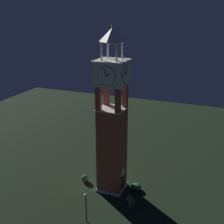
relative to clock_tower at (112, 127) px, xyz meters
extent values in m
plane|color=black|center=(0.00, 0.00, -8.29)|extent=(80.00, 80.00, 0.00)
cube|color=#9E4C38|center=(0.00, 0.00, -3.00)|extent=(2.92, 2.92, 10.57)
cube|color=silver|center=(0.00, 0.00, -8.11)|extent=(3.12, 3.12, 0.35)
cube|color=black|center=(0.00, -1.47, -7.14)|extent=(1.10, 0.04, 2.20)
cylinder|color=silver|center=(0.00, -1.47, -5.74)|extent=(1.10, 0.04, 1.10)
cube|color=#9E4C38|center=(-1.18, -1.18, 3.71)|extent=(0.56, 0.56, 2.86)
cube|color=#9E4C38|center=(1.18, -1.18, 3.71)|extent=(0.56, 0.56, 2.86)
cube|color=#9E4C38|center=(-1.18, 1.18, 3.71)|extent=(0.56, 0.56, 2.86)
cube|color=#9E4C38|center=(1.18, 1.18, 3.71)|extent=(0.56, 0.56, 2.86)
cube|color=silver|center=(0.00, 0.00, 2.34)|extent=(3.08, 3.08, 0.12)
cone|color=#4C4C51|center=(0.66, -0.01, 4.59)|extent=(0.38, 0.38, 0.49)
cone|color=#4C4C51|center=(-0.30, 0.59, 4.59)|extent=(0.39, 0.39, 0.45)
cone|color=#4C4C51|center=(-0.43, -0.49, 4.59)|extent=(0.42, 0.42, 0.46)
cube|color=silver|center=(0.00, 0.00, 6.48)|extent=(3.16, 3.16, 2.67)
cylinder|color=white|center=(0.00, -1.60, 6.48)|extent=(2.03, 0.05, 2.03)
torus|color=black|center=(0.00, -1.60, 6.48)|extent=(2.05, 0.06, 2.05)
cube|color=black|center=(-0.19, -1.66, 6.65)|extent=(0.44, 0.03, 0.40)
cube|color=black|center=(0.14, -1.66, 6.86)|extent=(0.34, 0.03, 0.78)
cylinder|color=white|center=(0.00, 1.60, 6.48)|extent=(2.03, 0.05, 2.03)
torus|color=black|center=(0.00, 1.60, 6.48)|extent=(2.05, 0.06, 2.05)
cube|color=black|center=(-0.19, 1.66, 6.65)|extent=(0.44, 0.03, 0.40)
cube|color=black|center=(0.14, 1.66, 6.86)|extent=(0.34, 0.03, 0.78)
cylinder|color=white|center=(-1.60, 0.00, 6.48)|extent=(0.05, 2.03, 2.03)
torus|color=black|center=(-1.60, 0.00, 6.48)|extent=(0.06, 2.05, 2.05)
cube|color=black|center=(-1.66, -0.19, 6.65)|extent=(0.03, 0.44, 0.40)
cube|color=black|center=(-1.66, 0.15, 6.86)|extent=(0.03, 0.34, 0.78)
cylinder|color=white|center=(1.60, 0.00, 6.48)|extent=(0.05, 2.03, 2.03)
torus|color=black|center=(1.60, 0.00, 6.48)|extent=(0.06, 2.05, 2.05)
cube|color=black|center=(1.66, -0.19, 6.65)|extent=(0.03, 0.44, 0.40)
cube|color=black|center=(1.66, 0.15, 6.86)|extent=(0.03, 0.34, 0.78)
cube|color=silver|center=(0.00, 0.00, 7.90)|extent=(3.52, 3.52, 0.16)
cylinder|color=silver|center=(-0.87, -0.87, 8.89)|extent=(0.22, 0.22, 1.82)
cylinder|color=silver|center=(0.87, -0.87, 8.89)|extent=(0.22, 0.22, 1.82)
cylinder|color=silver|center=(-0.87, 0.87, 8.89)|extent=(0.22, 0.22, 1.82)
cylinder|color=silver|center=(0.87, 0.87, 8.89)|extent=(0.22, 0.22, 1.82)
cube|color=silver|center=(0.00, 0.00, 9.85)|extent=(2.18, 2.18, 0.12)
pyramid|color=silver|center=(0.00, 0.00, 10.63)|extent=(2.18, 2.18, 1.44)
sphere|color=#B79338|center=(0.00, 0.00, 11.47)|extent=(0.24, 0.24, 0.24)
cube|color=brown|center=(-2.39, -3.23, -7.84)|extent=(1.43, 1.45, 0.06)
cube|color=brown|center=(-2.25, -3.36, -7.56)|extent=(1.16, 1.18, 0.44)
cube|color=#2D2D33|center=(-2.89, -3.74, -8.08)|extent=(0.34, 0.33, 0.42)
cube|color=#2D2D33|center=(-1.89, -2.71, -8.08)|extent=(0.34, 0.33, 0.42)
cylinder|color=black|center=(-6.82, 0.20, -6.77)|extent=(0.12, 0.12, 3.03)
sphere|color=#F9EFCC|center=(-6.82, 0.20, -5.07)|extent=(0.36, 0.36, 0.36)
cylinder|color=#38513D|center=(-2.77, -3.43, -7.89)|extent=(0.52, 0.52, 0.80)
ellipsoid|color=#336638|center=(0.07, 3.85, -7.80)|extent=(0.93, 0.93, 0.97)
ellipsoid|color=#336638|center=(0.78, -2.93, -7.88)|extent=(1.29, 1.29, 0.80)
camera|label=1|loc=(-30.24, -12.21, 13.11)|focal=47.69mm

